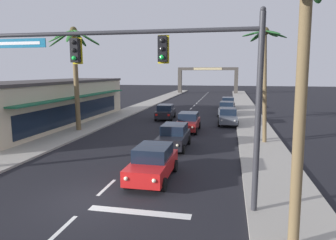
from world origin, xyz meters
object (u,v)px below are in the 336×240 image
(sedan_oncoming_far, at_px, (165,112))
(palm_left_second, at_px, (75,60))
(traffic_signal_mast, at_px, (168,70))
(palm_right_second, at_px, (265,60))
(sedan_parked_mid_kerb, at_px, (228,103))
(sedan_lead_at_stop_bar, at_px, (153,162))
(sedan_parked_nearest_kerb, at_px, (228,116))
(town_gateway_arch, at_px, (208,77))
(sedan_fifth_in_queue, at_px, (188,122))
(sedan_parked_far_kerb, at_px, (227,108))
(storefront_strip_left, at_px, (50,103))
(sedan_third_in_queue, at_px, (174,136))
(palm_right_nearest, at_px, (303,41))

(sedan_oncoming_far, xyz_separation_m, palm_left_second, (-6.27, -8.39, 5.47))
(traffic_signal_mast, bearing_deg, palm_right_second, 68.39)
(sedan_parked_mid_kerb, bearing_deg, palm_right_second, -83.14)
(sedan_lead_at_stop_bar, bearing_deg, palm_right_second, 56.18)
(sedan_lead_at_stop_bar, height_order, palm_right_second, palm_right_second)
(sedan_parked_nearest_kerb, bearing_deg, sedan_lead_at_stop_bar, -101.76)
(palm_left_second, height_order, town_gateway_arch, palm_left_second)
(sedan_fifth_in_queue, bearing_deg, sedan_parked_far_kerb, 73.47)
(sedan_lead_at_stop_bar, height_order, storefront_strip_left, storefront_strip_left)
(sedan_third_in_queue, height_order, town_gateway_arch, town_gateway_arch)
(sedan_parked_far_kerb, height_order, town_gateway_arch, town_gateway_arch)
(sedan_parked_nearest_kerb, relative_size, sedan_parked_mid_kerb, 1.00)
(palm_right_second, relative_size, storefront_strip_left, 0.35)
(sedan_oncoming_far, height_order, sedan_parked_nearest_kerb, same)
(sedan_parked_mid_kerb, bearing_deg, sedan_fifth_in_queue, -100.75)
(sedan_parked_mid_kerb, distance_m, town_gateway_arch, 32.28)
(sedan_parked_far_kerb, relative_size, palm_right_second, 0.53)
(sedan_parked_nearest_kerb, height_order, sedan_parked_mid_kerb, same)
(palm_right_second, bearing_deg, palm_right_nearest, -92.03)
(sedan_parked_far_kerb, bearing_deg, sedan_fifth_in_queue, -106.53)
(sedan_parked_far_kerb, bearing_deg, sedan_third_in_queue, -101.15)
(palm_right_second, bearing_deg, sedan_third_in_queue, -156.65)
(sedan_fifth_in_queue, height_order, storefront_strip_left, storefront_strip_left)
(palm_left_second, bearing_deg, storefront_strip_left, 148.94)
(palm_right_second, relative_size, town_gateway_arch, 0.57)
(sedan_parked_mid_kerb, xyz_separation_m, palm_right_nearest, (2.08, -35.48, 5.25))
(palm_right_nearest, bearing_deg, town_gateway_arch, 96.23)
(sedan_oncoming_far, distance_m, palm_left_second, 11.81)
(sedan_third_in_queue, bearing_deg, traffic_signal_mast, -81.23)
(traffic_signal_mast, distance_m, sedan_lead_at_stop_bar, 5.48)
(sedan_fifth_in_queue, relative_size, sedan_parked_nearest_kerb, 0.99)
(town_gateway_arch, bearing_deg, palm_right_nearest, -83.77)
(traffic_signal_mast, distance_m, palm_right_second, 12.72)
(sedan_parked_far_kerb, distance_m, palm_right_nearest, 29.34)
(sedan_lead_at_stop_bar, height_order, sedan_parked_nearest_kerb, same)
(sedan_third_in_queue, height_order, sedan_parked_nearest_kerb, same)
(sedan_oncoming_far, height_order, palm_right_second, palm_right_second)
(sedan_fifth_in_queue, distance_m, storefront_strip_left, 14.10)
(sedan_parked_nearest_kerb, xyz_separation_m, palm_left_second, (-13.18, -6.19, 5.47))
(sedan_oncoming_far, bearing_deg, traffic_signal_mast, -77.84)
(sedan_oncoming_far, bearing_deg, town_gateway_arch, 87.91)
(sedan_oncoming_far, distance_m, town_gateway_arch, 43.15)
(traffic_signal_mast, bearing_deg, storefront_strip_left, 133.48)
(sedan_parked_far_kerb, distance_m, palm_left_second, 19.18)
(sedan_third_in_queue, relative_size, sedan_oncoming_far, 0.98)
(sedan_oncoming_far, height_order, sedan_parked_far_kerb, same)
(palm_right_nearest, xyz_separation_m, storefront_strip_left, (-19.47, 18.37, -3.88))
(palm_left_second, bearing_deg, sedan_parked_far_kerb, 45.01)
(sedan_parked_mid_kerb, height_order, palm_right_second, palm_right_second)
(sedan_lead_at_stop_bar, distance_m, sedan_parked_nearest_kerb, 17.24)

